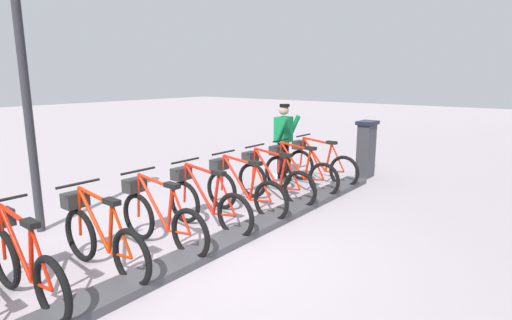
% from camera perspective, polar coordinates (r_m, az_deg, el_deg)
% --- Properties ---
extents(ground_plane, '(60.00, 60.00, 0.00)m').
position_cam_1_polar(ground_plane, '(5.44, -7.26, -12.96)').
color(ground_plane, '#B0A2AA').
extents(dock_rail_base, '(0.44, 9.35, 0.10)m').
position_cam_1_polar(dock_rail_base, '(5.42, -7.27, -12.48)').
color(dock_rail_base, '#47474C').
rests_on(dock_rail_base, ground).
extents(payment_kiosk, '(0.36, 0.52, 1.28)m').
position_cam_1_polar(payment_kiosk, '(9.52, 15.12, 1.61)').
color(payment_kiosk, '#38383D').
rests_on(payment_kiosk, ground).
extents(bike_docked_0, '(1.72, 0.54, 1.02)m').
position_cam_1_polar(bike_docked_0, '(8.80, 8.72, -0.49)').
color(bike_docked_0, black).
rests_on(bike_docked_0, ground).
extents(bike_docked_1, '(1.72, 0.54, 1.02)m').
position_cam_1_polar(bike_docked_1, '(8.08, 5.75, -1.49)').
color(bike_docked_1, black).
rests_on(bike_docked_1, ground).
extents(bike_docked_2, '(1.72, 0.54, 1.02)m').
position_cam_1_polar(bike_docked_2, '(7.39, 2.22, -2.69)').
color(bike_docked_2, black).
rests_on(bike_docked_2, ground).
extents(bike_docked_3, '(1.72, 0.54, 1.02)m').
position_cam_1_polar(bike_docked_3, '(6.74, -2.03, -4.11)').
color(bike_docked_3, black).
rests_on(bike_docked_3, ground).
extents(bike_docked_4, '(1.72, 0.54, 1.02)m').
position_cam_1_polar(bike_docked_4, '(6.13, -7.17, -5.79)').
color(bike_docked_4, black).
rests_on(bike_docked_4, ground).
extents(bike_docked_5, '(1.72, 0.54, 1.02)m').
position_cam_1_polar(bike_docked_5, '(5.60, -13.41, -7.75)').
color(bike_docked_5, black).
rests_on(bike_docked_5, ground).
extents(bike_docked_6, '(1.72, 0.54, 1.02)m').
position_cam_1_polar(bike_docked_6, '(5.14, -20.94, -9.97)').
color(bike_docked_6, black).
rests_on(bike_docked_6, ground).
extents(bike_docked_7, '(1.72, 0.54, 1.02)m').
position_cam_1_polar(bike_docked_7, '(4.80, -29.84, -12.34)').
color(bike_docked_7, black).
rests_on(bike_docked_7, ground).
extents(worker_near_rack, '(0.47, 0.63, 1.66)m').
position_cam_1_polar(worker_near_rack, '(9.08, 3.90, 3.05)').
color(worker_near_rack, white).
rests_on(worker_near_rack, ground).
extents(lamp_post, '(0.32, 0.32, 3.70)m').
position_cam_1_polar(lamp_post, '(6.57, -29.83, 11.78)').
color(lamp_post, '#2D2D33').
rests_on(lamp_post, ground).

